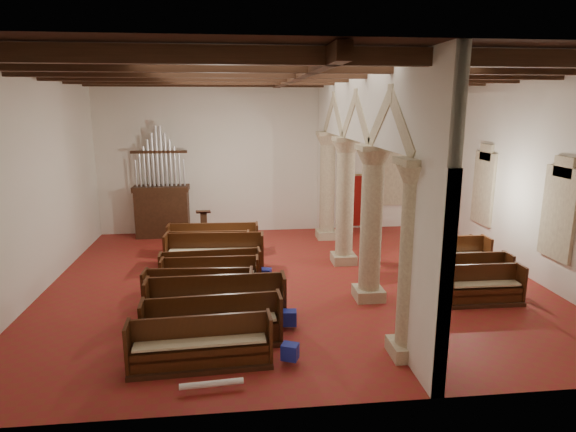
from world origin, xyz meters
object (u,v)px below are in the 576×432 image
(processional_banner, at_px, (415,210))
(nave_pew_0, at_px, (201,351))
(lectern, at_px, (204,229))
(aisle_pew_0, at_px, (483,291))
(pipe_organ, at_px, (162,202))

(processional_banner, height_order, nave_pew_0, processional_banner)
(lectern, bearing_deg, aisle_pew_0, -41.92)
(pipe_organ, distance_m, aisle_pew_0, 11.97)
(lectern, bearing_deg, pipe_organ, 143.92)
(processional_banner, bearing_deg, nave_pew_0, -152.11)
(nave_pew_0, xyz_separation_m, aisle_pew_0, (7.07, 2.37, 0.01))
(lectern, distance_m, aisle_pew_0, 9.92)
(processional_banner, bearing_deg, lectern, 164.52)
(processional_banner, xyz_separation_m, nave_pew_0, (-8.08, -9.98, -0.47))
(pipe_organ, relative_size, processional_banner, 1.82)
(lectern, relative_size, processional_banner, 0.54)
(pipe_organ, bearing_deg, aisle_pew_0, -39.73)
(nave_pew_0, bearing_deg, aisle_pew_0, 15.61)
(lectern, bearing_deg, processional_banner, 6.41)
(lectern, height_order, aisle_pew_0, lectern)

